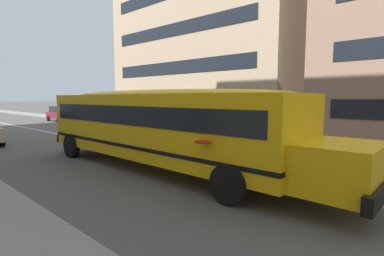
{
  "coord_description": "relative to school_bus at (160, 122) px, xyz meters",
  "views": [
    {
      "loc": [
        10.64,
        -8.67,
        2.56
      ],
      "look_at": [
        3.58,
        -0.91,
        1.46
      ],
      "focal_mm": 27.19,
      "sensor_mm": 36.0,
      "label": 1
    }
  ],
  "objects": [
    {
      "name": "ground_plane",
      "position": [
        -2.87,
        1.83,
        -1.69
      ],
      "size": [
        400.0,
        400.0,
        0.0
      ],
      "primitive_type": "plane",
      "color": "#54514F"
    },
    {
      "name": "school_bus",
      "position": [
        0.0,
        0.0,
        0.0
      ],
      "size": [
        12.72,
        3.05,
        2.84
      ],
      "rotation": [
        0.0,
        0.0,
        -0.01
      ],
      "color": "yellow",
      "rests_on": "ground_plane"
    },
    {
      "name": "parked_car_maroon_near_corner",
      "position": [
        -23.77,
        6.8,
        -0.84
      ],
      "size": [
        3.91,
        1.89,
        1.64
      ],
      "rotation": [
        0.0,
        0.0,
        0.0
      ],
      "color": "maroon",
      "rests_on": "ground_plane"
    },
    {
      "name": "parked_car_green_under_tree",
      "position": [
        -15.55,
        6.55,
        -0.84
      ],
      "size": [
        3.98,
        2.03,
        1.64
      ],
      "rotation": [
        0.0,
        0.0,
        -0.05
      ],
      "color": "#236038",
      "rests_on": "ground_plane"
    },
    {
      "name": "lane_centreline",
      "position": [
        -2.87,
        1.83,
        -1.68
      ],
      "size": [
        110.0,
        0.16,
        0.01
      ],
      "primitive_type": "cube",
      "color": "silver",
      "rests_on": "ground_plane"
    },
    {
      "name": "apartment_block_far_left",
      "position": [
        -10.35,
        17.86,
        6.56
      ],
      "size": [
        18.75,
        13.79,
        16.5
      ],
      "color": "tan",
      "rests_on": "ground_plane"
    },
    {
      "name": "sidewalk_far",
      "position": [
        -2.87,
        9.49,
        -1.68
      ],
      "size": [
        120.0,
        3.0,
        0.01
      ],
      "primitive_type": "cube",
      "color": "gray",
      "rests_on": "ground_plane"
    }
  ]
}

